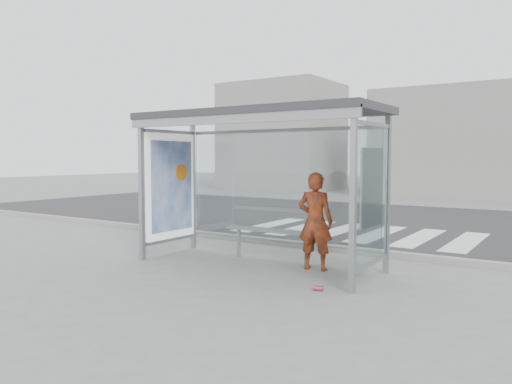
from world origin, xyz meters
TOP-DOWN VIEW (x-y plane):
  - ground at (0.00, 0.00)m, footprint 80.00×80.00m
  - road at (0.00, 7.00)m, footprint 30.00×10.00m
  - curb at (0.00, 1.95)m, footprint 30.00×0.18m
  - crosswalk at (0.00, 4.50)m, footprint 5.55×3.00m
  - bus_shelter at (-0.37, 0.06)m, footprint 4.25×1.65m
  - building_left at (-10.00, 18.00)m, footprint 6.00×5.00m
  - building_center at (0.00, 18.00)m, footprint 8.00×5.00m
  - person at (0.95, 0.30)m, footprint 0.63×0.46m
  - bench at (-0.01, 0.50)m, footprint 1.81×0.32m
  - soda_can at (1.57, -0.86)m, footprint 0.14×0.10m

SIDE VIEW (x-z plane):
  - ground at x=0.00m, z-range 0.00..0.00m
  - crosswalk at x=0.00m, z-range 0.00..0.00m
  - road at x=0.00m, z-range 0.00..0.01m
  - soda_can at x=1.57m, z-range 0.00..0.07m
  - curb at x=0.00m, z-range 0.00..0.12m
  - bench at x=-0.01m, z-range 0.09..1.02m
  - person at x=0.95m, z-range 0.00..1.60m
  - bus_shelter at x=-0.37m, z-range 0.67..3.29m
  - building_center at x=0.00m, z-range 0.00..5.00m
  - building_left at x=-10.00m, z-range 0.00..6.00m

